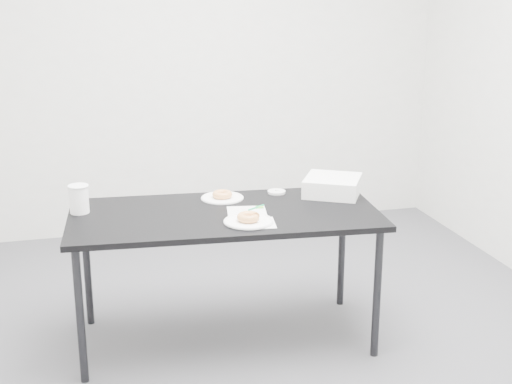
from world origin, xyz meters
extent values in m
plane|color=#454449|center=(0.00, 0.00, 0.00)|extent=(4.00, 4.00, 0.00)
cube|color=silver|center=(0.00, 2.00, 1.35)|extent=(4.00, 0.02, 2.70)
cube|color=black|center=(-0.06, 0.14, 0.70)|extent=(1.63, 0.86, 0.03)
cylinder|color=black|center=(-0.81, -0.11, 0.34)|extent=(0.04, 0.04, 0.69)
cylinder|color=black|center=(-0.76, 0.51, 0.34)|extent=(0.04, 0.04, 0.69)
cylinder|color=black|center=(0.64, -0.23, 0.34)|extent=(0.04, 0.04, 0.69)
cylinder|color=black|center=(0.69, 0.39, 0.34)|extent=(0.04, 0.04, 0.69)
cube|color=white|center=(0.05, 0.08, 0.72)|extent=(0.24, 0.28, 0.00)
cube|color=green|center=(0.13, 0.17, 0.72)|extent=(0.05, 0.05, 0.00)
cylinder|color=#0E9C5A|center=(0.11, 0.16, 0.72)|extent=(0.10, 0.07, 0.01)
cube|color=white|center=(0.06, -0.07, 0.72)|extent=(0.19, 0.19, 0.00)
cylinder|color=white|center=(0.02, -0.05, 0.73)|extent=(0.25, 0.25, 0.01)
torus|color=#C9793F|center=(0.02, -0.05, 0.75)|extent=(0.14, 0.14, 0.04)
cylinder|color=white|center=(-0.02, 0.37, 0.72)|extent=(0.23, 0.23, 0.01)
torus|color=#C9793F|center=(-0.02, 0.37, 0.74)|extent=(0.13, 0.13, 0.04)
cylinder|color=white|center=(-0.78, 0.32, 0.79)|extent=(0.10, 0.10, 0.15)
cylinder|color=silver|center=(0.29, 0.40, 0.73)|extent=(0.10, 0.10, 0.01)
cube|color=white|center=(0.59, 0.30, 0.77)|extent=(0.40, 0.40, 0.10)
camera|label=1|loc=(-0.78, -3.25, 1.86)|focal=50.00mm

